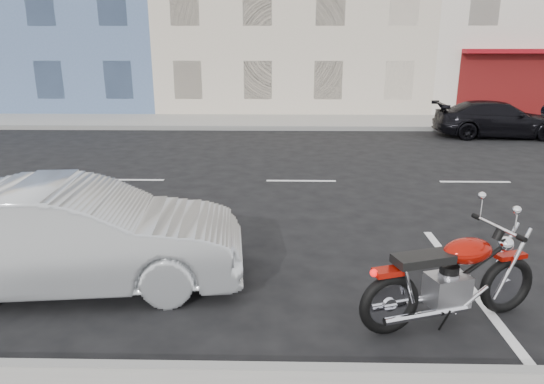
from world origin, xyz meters
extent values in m
plane|color=black|center=(0.00, 0.00, 0.00)|extent=(120.00, 120.00, 0.00)
cube|color=gray|center=(-5.00, 8.70, 0.07)|extent=(80.00, 3.40, 0.15)
cube|color=gray|center=(-5.00, -7.00, 0.08)|extent=(80.00, 0.12, 0.16)
cube|color=gray|center=(-5.00, 7.00, 0.08)|extent=(80.00, 0.12, 0.16)
torus|color=black|center=(-0.54, -5.95, 0.33)|extent=(0.70, 0.33, 0.70)
cube|color=#8B0C05|center=(-0.58, -5.96, 0.72)|extent=(0.35, 0.26, 0.06)
cube|color=gray|center=(0.14, -5.73, 0.40)|extent=(0.51, 0.43, 0.36)
ellipsoid|color=#8B0C05|center=(0.33, -5.67, 0.84)|extent=(0.67, 0.52, 0.28)
cube|color=black|center=(-0.19, -5.84, 0.82)|extent=(0.70, 0.46, 0.09)
cylinder|color=silver|center=(-0.15, -5.98, 0.23)|extent=(0.97, 0.39, 0.08)
cylinder|color=silver|center=(-0.24, -5.70, 0.23)|extent=(0.97, 0.39, 0.08)
cylinder|color=black|center=(0.35, -5.66, 0.58)|extent=(0.82, 0.31, 0.52)
imported|color=#AEB2B6|center=(-5.05, -5.19, 0.69)|extent=(4.34, 1.91, 1.38)
imported|color=black|center=(4.88, 5.82, 0.61)|extent=(4.27, 1.91, 1.22)
camera|label=1|loc=(-2.44, -10.82, 2.99)|focal=32.00mm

